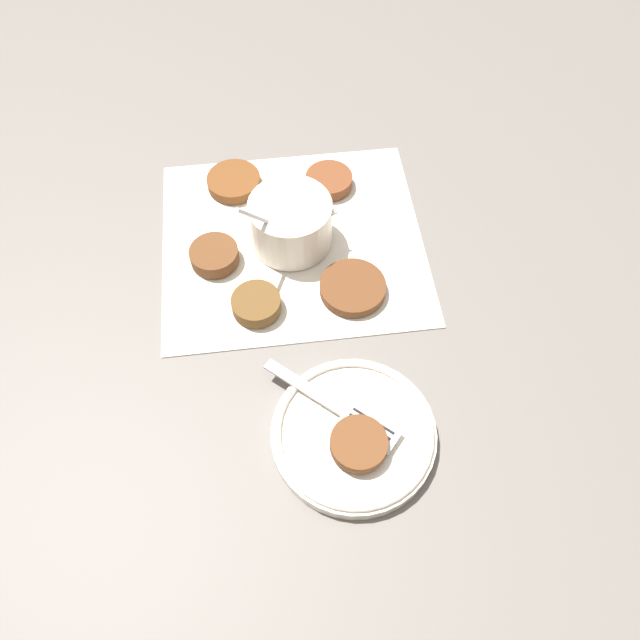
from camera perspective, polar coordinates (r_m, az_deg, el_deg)
The scene contains 11 objects.
ground_plane at distance 0.80m, azimuth -1.14°, elevation 7.11°, with size 4.00×4.00×0.00m, color #605B56.
napkin at distance 0.80m, azimuth -2.51°, elevation 7.38°, with size 0.37×0.35×0.00m.
sauce_bowl at distance 0.77m, azimuth -2.65°, elevation 8.70°, with size 0.11×0.11×0.11m.
fritter_0 at distance 0.85m, azimuth 0.82°, elevation 12.63°, with size 0.06×0.06×0.02m.
fritter_1 at distance 0.78m, azimuth -9.64°, elevation 5.85°, with size 0.06×0.06×0.02m.
fritter_2 at distance 0.74m, azimuth 3.01°, elevation 2.97°, with size 0.08×0.08×0.01m.
fritter_3 at distance 0.86m, azimuth -7.89°, elevation 12.43°, with size 0.07×0.07×0.01m.
fritter_4 at distance 0.73m, azimuth -5.85°, elevation 1.47°, with size 0.06×0.06×0.02m.
serving_plate at distance 0.65m, azimuth 3.09°, elevation -10.33°, with size 0.17×0.17×0.02m.
fritter_on_plate at distance 0.63m, azimuth 3.57°, elevation -11.22°, with size 0.06×0.06×0.01m.
fork at distance 0.65m, azimuth 2.16°, elevation -8.32°, with size 0.15×0.10×0.00m.
Camera 1 is at (0.05, -0.50, 0.61)m, focal length 35.00 mm.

